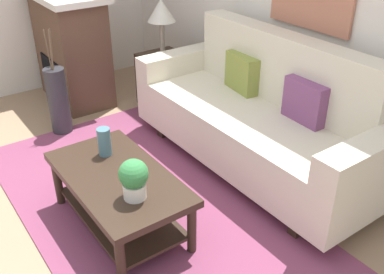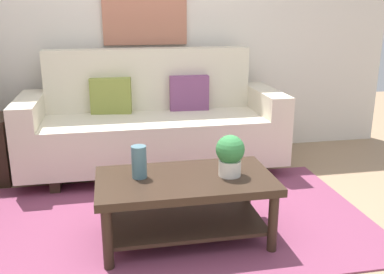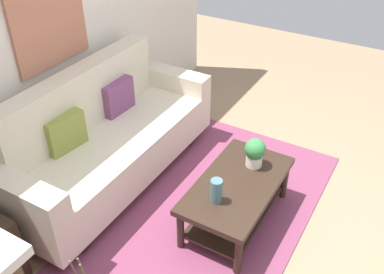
{
  "view_description": "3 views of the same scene",
  "coord_description": "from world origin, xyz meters",
  "px_view_note": "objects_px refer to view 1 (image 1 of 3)",
  "views": [
    {
      "loc": [
        2.36,
        -0.74,
        2.07
      ],
      "look_at": [
        0.33,
        0.72,
        0.65
      ],
      "focal_mm": 41.31,
      "sensor_mm": 36.0,
      "label": 1
    },
    {
      "loc": [
        -0.3,
        -2.2,
        1.44
      ],
      "look_at": [
        0.32,
        0.98,
        0.47
      ],
      "focal_mm": 40.37,
      "sensor_mm": 36.0,
      "label": 2
    },
    {
      "loc": [
        -2.36,
        -0.77,
        2.74
      ],
      "look_at": [
        0.2,
        0.72,
        0.68
      ],
      "focal_mm": 40.36,
      "sensor_mm": 36.0,
      "label": 3
    }
  ],
  "objects_px": {
    "throw_pillow_plum": "(305,102)",
    "potted_plant_tabletop": "(134,178)",
    "couch": "(258,118)",
    "fireplace": "(72,48)",
    "coffee_table": "(119,189)",
    "table_lamp": "(161,13)",
    "floor_vase": "(58,101)",
    "throw_pillow_olive": "(242,73)",
    "side_table": "(164,80)",
    "tabletop_vase": "(104,142)"
  },
  "relations": [
    {
      "from": "throw_pillow_plum",
      "to": "potted_plant_tabletop",
      "type": "height_order",
      "value": "throw_pillow_plum"
    },
    {
      "from": "couch",
      "to": "fireplace",
      "type": "relative_size",
      "value": 1.97
    },
    {
      "from": "potted_plant_tabletop",
      "to": "coffee_table",
      "type": "bearing_deg",
      "value": 175.63
    },
    {
      "from": "table_lamp",
      "to": "floor_vase",
      "type": "height_order",
      "value": "table_lamp"
    },
    {
      "from": "couch",
      "to": "fireplace",
      "type": "distance_m",
      "value": 2.25
    },
    {
      "from": "throw_pillow_olive",
      "to": "side_table",
      "type": "xyz_separation_m",
      "value": [
        -1.08,
        -0.12,
        -0.4
      ]
    },
    {
      "from": "side_table",
      "to": "table_lamp",
      "type": "xyz_separation_m",
      "value": [
        0.0,
        0.0,
        0.71
      ]
    },
    {
      "from": "throw_pillow_plum",
      "to": "potted_plant_tabletop",
      "type": "relative_size",
      "value": 1.37
    },
    {
      "from": "side_table",
      "to": "potted_plant_tabletop",
      "type": "bearing_deg",
      "value": -36.78
    },
    {
      "from": "potted_plant_tabletop",
      "to": "table_lamp",
      "type": "relative_size",
      "value": 0.46
    },
    {
      "from": "coffee_table",
      "to": "potted_plant_tabletop",
      "type": "bearing_deg",
      "value": -4.37
    },
    {
      "from": "fireplace",
      "to": "throw_pillow_olive",
      "type": "bearing_deg",
      "value": 24.92
    },
    {
      "from": "table_lamp",
      "to": "fireplace",
      "type": "height_order",
      "value": "fireplace"
    },
    {
      "from": "potted_plant_tabletop",
      "to": "table_lamp",
      "type": "xyz_separation_m",
      "value": [
        -1.78,
        1.33,
        0.42
      ]
    },
    {
      "from": "couch",
      "to": "coffee_table",
      "type": "height_order",
      "value": "couch"
    },
    {
      "from": "tabletop_vase",
      "to": "table_lamp",
      "type": "xyz_separation_m",
      "value": [
        -1.23,
        1.26,
        0.46
      ]
    },
    {
      "from": "throw_pillow_plum",
      "to": "coffee_table",
      "type": "height_order",
      "value": "throw_pillow_plum"
    },
    {
      "from": "tabletop_vase",
      "to": "potted_plant_tabletop",
      "type": "height_order",
      "value": "potted_plant_tabletop"
    },
    {
      "from": "couch",
      "to": "throw_pillow_olive",
      "type": "bearing_deg",
      "value": 160.67
    },
    {
      "from": "couch",
      "to": "table_lamp",
      "type": "xyz_separation_m",
      "value": [
        -1.44,
        0.0,
        0.56
      ]
    },
    {
      "from": "tabletop_vase",
      "to": "side_table",
      "type": "relative_size",
      "value": 0.36
    },
    {
      "from": "potted_plant_tabletop",
      "to": "floor_vase",
      "type": "bearing_deg",
      "value": 173.78
    },
    {
      "from": "potted_plant_tabletop",
      "to": "floor_vase",
      "type": "height_order",
      "value": "potted_plant_tabletop"
    },
    {
      "from": "couch",
      "to": "side_table",
      "type": "bearing_deg",
      "value": 179.92
    },
    {
      "from": "tabletop_vase",
      "to": "side_table",
      "type": "xyz_separation_m",
      "value": [
        -1.23,
        1.26,
        -0.25
      ]
    },
    {
      "from": "side_table",
      "to": "floor_vase",
      "type": "relative_size",
      "value": 0.87
    },
    {
      "from": "coffee_table",
      "to": "potted_plant_tabletop",
      "type": "distance_m",
      "value": 0.38
    },
    {
      "from": "throw_pillow_plum",
      "to": "floor_vase",
      "type": "relative_size",
      "value": 0.56
    },
    {
      "from": "coffee_table",
      "to": "side_table",
      "type": "height_order",
      "value": "side_table"
    },
    {
      "from": "throw_pillow_olive",
      "to": "fireplace",
      "type": "height_order",
      "value": "fireplace"
    },
    {
      "from": "fireplace",
      "to": "table_lamp",
      "type": "bearing_deg",
      "value": 45.36
    },
    {
      "from": "couch",
      "to": "side_table",
      "type": "xyz_separation_m",
      "value": [
        -1.44,
        0.0,
        -0.15
      ]
    },
    {
      "from": "coffee_table",
      "to": "table_lamp",
      "type": "xyz_separation_m",
      "value": [
        -1.5,
        1.31,
        0.68
      ]
    },
    {
      "from": "tabletop_vase",
      "to": "floor_vase",
      "type": "relative_size",
      "value": 0.32
    },
    {
      "from": "table_lamp",
      "to": "floor_vase",
      "type": "distance_m",
      "value": 1.32
    },
    {
      "from": "couch",
      "to": "side_table",
      "type": "distance_m",
      "value": 1.45
    },
    {
      "from": "throw_pillow_olive",
      "to": "tabletop_vase",
      "type": "relative_size",
      "value": 1.77
    },
    {
      "from": "throw_pillow_olive",
      "to": "tabletop_vase",
      "type": "bearing_deg",
      "value": -84.09
    },
    {
      "from": "tabletop_vase",
      "to": "potted_plant_tabletop",
      "type": "relative_size",
      "value": 0.78
    },
    {
      "from": "floor_vase",
      "to": "side_table",
      "type": "bearing_deg",
      "value": 87.31
    },
    {
      "from": "table_lamp",
      "to": "fireplace",
      "type": "xyz_separation_m",
      "value": [
        -0.69,
        -0.7,
        -0.41
      ]
    },
    {
      "from": "side_table",
      "to": "floor_vase",
      "type": "xyz_separation_m",
      "value": [
        -0.05,
        -1.13,
        0.04
      ]
    },
    {
      "from": "tabletop_vase",
      "to": "floor_vase",
      "type": "bearing_deg",
      "value": 174.4
    },
    {
      "from": "side_table",
      "to": "floor_vase",
      "type": "bearing_deg",
      "value": -92.69
    },
    {
      "from": "throw_pillow_olive",
      "to": "potted_plant_tabletop",
      "type": "distance_m",
      "value": 1.62
    },
    {
      "from": "coffee_table",
      "to": "floor_vase",
      "type": "xyz_separation_m",
      "value": [
        -1.56,
        0.18,
        0.01
      ]
    },
    {
      "from": "couch",
      "to": "coffee_table",
      "type": "relative_size",
      "value": 2.07
    },
    {
      "from": "fireplace",
      "to": "potted_plant_tabletop",
      "type": "bearing_deg",
      "value": -14.31
    },
    {
      "from": "table_lamp",
      "to": "potted_plant_tabletop",
      "type": "bearing_deg",
      "value": -36.78
    },
    {
      "from": "throw_pillow_olive",
      "to": "coffee_table",
      "type": "relative_size",
      "value": 0.33
    }
  ]
}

